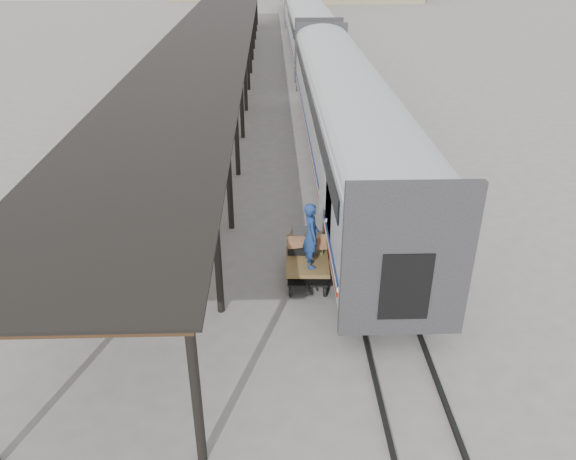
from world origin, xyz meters
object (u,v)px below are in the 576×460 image
(baggage_cart, at_px, (307,260))
(pedestrian, at_px, (227,95))
(luggage_tug, at_px, (218,93))
(porter, at_px, (311,235))

(baggage_cart, distance_m, pedestrian, 18.91)
(pedestrian, bearing_deg, luggage_tug, -83.94)
(baggage_cart, relative_size, porter, 1.25)
(porter, xyz_separation_m, pedestrian, (-3.68, 19.21, -0.96))
(baggage_cart, xyz_separation_m, porter, (0.06, -0.65, 1.19))
(porter, bearing_deg, baggage_cart, 0.10)
(luggage_tug, xyz_separation_m, porter, (4.37, -20.94, 1.27))
(baggage_cart, height_order, pedestrian, pedestrian)
(porter, bearing_deg, luggage_tug, 6.28)
(baggage_cart, relative_size, pedestrian, 1.38)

